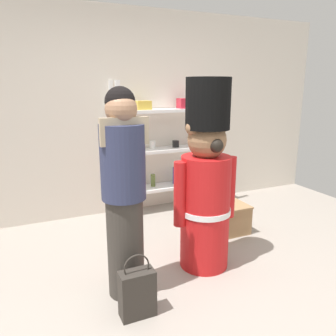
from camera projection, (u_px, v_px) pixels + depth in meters
name	position (u px, v px, depth m)	size (l,w,h in m)	color
ground_plane	(187.00, 302.00, 2.65)	(6.40, 6.40, 0.00)	#9E9389
back_wall	(110.00, 114.00, 4.28)	(6.40, 0.12, 2.60)	silver
merchandise_shelf	(165.00, 146.00, 4.46)	(1.37, 0.35, 1.72)	white
teddy_bear_guard	(206.00, 183.00, 3.01)	(0.62, 0.47, 1.73)	red
person_shopper	(124.00, 191.00, 2.57)	(0.36, 0.34, 1.66)	#38332D
shopping_bag	(137.00, 293.00, 2.45)	(0.26, 0.14, 0.49)	#332D28
display_crate	(229.00, 218.00, 3.87)	(0.41, 0.36, 0.33)	#9E7A51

